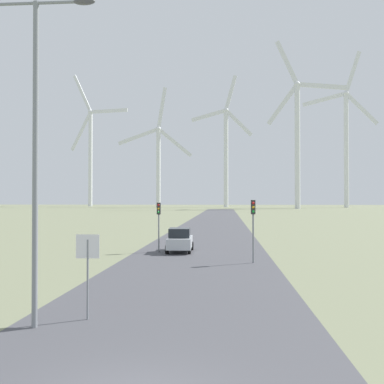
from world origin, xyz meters
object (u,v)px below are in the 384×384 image
Objects in this scene: streetlamp at (36,121)px; wind_turbine_left at (158,157)px; wind_turbine_far_right at (346,138)px; car_approaching at (180,240)px; wind_turbine_center at (226,148)px; wind_turbine_far_left at (90,148)px; stop_sign_near at (88,260)px; traffic_light_post_near_left at (159,216)px; wind_turbine_right at (297,133)px; traffic_light_post_near_right at (253,217)px.

wind_turbine_left reaches higher than streetlamp.
car_approaching is at bearing -108.38° from wind_turbine_far_right.
wind_turbine_center is 56.83m from wind_turbine_far_right.
car_approaching is at bearing -71.18° from wind_turbine_far_left.
wind_turbine_far_right reaches higher than car_approaching.
car_approaching is (1.15, 19.37, -1.09)m from stop_sign_near.
stop_sign_near is 0.76× the size of traffic_light_post_near_left.
stop_sign_near is 0.04× the size of wind_turbine_far_left.
stop_sign_near is 177.57m from wind_turbine_right.
streetlamp is 0.14× the size of wind_turbine_far_left.
wind_turbine_center is at bearing 88.35° from traffic_light_post_near_left.
wind_turbine_far_right is (130.69, -25.04, 0.45)m from wind_turbine_far_left.
wind_turbine_far_right reaches higher than wind_turbine_left.
traffic_light_post_near_right is 0.05× the size of wind_turbine_far_left.
wind_turbine_right reaches higher than traffic_light_post_near_right.
wind_turbine_far_left is (-69.24, 225.86, 30.21)m from stop_sign_near.
traffic_light_post_near_left reaches higher than stop_sign_near.
wind_turbine_far_left is at bearing 169.15° from wind_turbine_far_right.
traffic_light_post_near_right reaches higher than car_approaching.
streetlamp is 0.17× the size of wind_turbine_left.
traffic_light_post_near_left is at bearing -81.42° from wind_turbine_left.
wind_turbine_center is at bearing 88.84° from car_approaching.
wind_turbine_left is (39.96, -15.65, -6.95)m from wind_turbine_far_left.
traffic_light_post_near_right is 227.05m from wind_turbine_far_left.
wind_turbine_far_left is 1.00× the size of wind_turbine_far_right.
wind_turbine_far_left is at bearing 108.41° from traffic_light_post_near_left.
wind_turbine_left is at bearing 171.89° from wind_turbine_center.
stop_sign_near is at bearing -88.65° from traffic_light_post_near_left.
wind_turbine_right is (34.16, 171.79, 29.23)m from stop_sign_near.
car_approaching is 0.07× the size of wind_turbine_left.
wind_turbine_far_right is at bearing -10.85° from wind_turbine_far_left.
wind_turbine_center is (34.20, -4.87, 3.64)m from wind_turbine_left.
wind_turbine_center reaches higher than streetlamp.
stop_sign_near is at bearing 37.11° from streetlamp.
traffic_light_post_near_left is (0.93, 20.19, -3.77)m from streetlamp.
wind_turbine_far_right is (62.83, 201.87, 26.12)m from streetlamp.
wind_turbine_center is (4.92, 205.34, 26.91)m from stop_sign_near.
car_approaching is (1.60, 0.23, -1.86)m from traffic_light_post_near_left.
car_approaching is 194.78m from wind_turbine_left.
streetlamp is at bearing -92.65° from traffic_light_post_near_left.
traffic_light_post_near_right is at bearing -99.97° from wind_turbine_right.
wind_turbine_left is at bearing 174.09° from wind_turbine_far_right.
stop_sign_near is 0.69× the size of car_approaching.
wind_turbine_far_left reaches higher than streetlamp.
car_approaching is 0.06× the size of wind_turbine_far_right.
streetlamp is 20.56m from traffic_light_post_near_left.
streetlamp is 213.92m from wind_turbine_left.
streetlamp is 17.14m from traffic_light_post_near_right.
wind_turbine_left is 0.83× the size of wind_turbine_far_right.
wind_turbine_center is at bearing 131.06° from wind_turbine_right.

